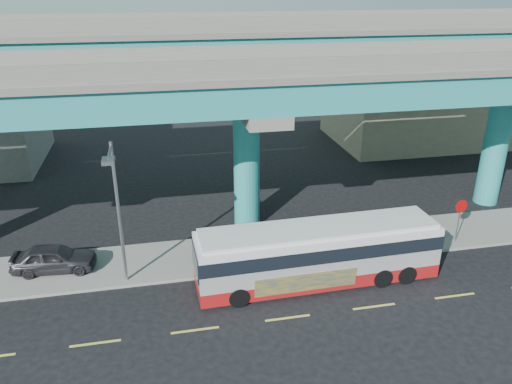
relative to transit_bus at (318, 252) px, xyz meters
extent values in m
plane|color=black|center=(-2.12, -2.17, -1.63)|extent=(120.00, 120.00, 0.00)
cube|color=gray|center=(-2.12, 3.33, -1.56)|extent=(70.00, 4.00, 0.15)
cube|color=#D8C64C|center=(-10.12, -2.47, -1.63)|extent=(2.00, 0.12, 0.01)
cube|color=#D8C64C|center=(-6.12, -2.47, -1.63)|extent=(2.00, 0.12, 0.01)
cube|color=#D8C64C|center=(-2.12, -2.47, -1.63)|extent=(2.00, 0.12, 0.01)
cube|color=#D8C64C|center=(1.88, -2.47, -1.63)|extent=(2.00, 0.12, 0.01)
cube|color=#D8C64C|center=(5.88, -2.47, -1.63)|extent=(2.00, 0.12, 0.01)
cylinder|color=teal|center=(-2.12, 6.83, 2.07)|extent=(1.50, 1.50, 7.40)
cube|color=gray|center=(-2.12, 6.83, 6.07)|extent=(2.00, 12.00, 0.60)
cube|color=gray|center=(-2.12, 10.33, 6.97)|extent=(1.80, 5.00, 1.20)
cylinder|color=teal|center=(13.88, 6.83, 2.07)|extent=(1.50, 1.50, 7.40)
cube|color=gray|center=(13.88, 6.83, 6.07)|extent=(2.00, 12.00, 0.60)
cube|color=gray|center=(13.88, 10.33, 6.97)|extent=(1.80, 5.00, 1.20)
cube|color=teal|center=(-2.12, 3.33, 7.07)|extent=(52.00, 5.00, 1.40)
cube|color=gray|center=(-2.12, 3.33, 7.92)|extent=(52.00, 5.40, 0.30)
cube|color=gray|center=(-2.12, 0.83, 8.47)|extent=(52.00, 0.25, 0.80)
cube|color=gray|center=(-2.12, 5.83, 8.47)|extent=(52.00, 0.25, 0.80)
cube|color=teal|center=(-2.12, 10.33, 8.27)|extent=(52.00, 5.00, 1.40)
cube|color=gray|center=(-2.12, 10.33, 9.12)|extent=(52.00, 5.40, 0.30)
cube|color=gray|center=(-2.12, 7.83, 9.67)|extent=(52.00, 0.25, 0.80)
cube|color=gray|center=(-2.12, 12.83, 9.67)|extent=(52.00, 0.25, 0.80)
cube|color=tan|center=(15.88, 20.83, 1.87)|extent=(14.00, 10.00, 7.00)
cube|color=black|center=(15.88, 15.73, 3.97)|extent=(12.00, 0.25, 1.20)
cube|color=#A21315|center=(-0.01, 0.00, -1.10)|extent=(11.58, 2.72, 0.67)
cube|color=#B6B6BB|center=(-0.01, 0.00, -0.05)|extent=(11.58, 2.72, 1.44)
cube|color=black|center=(-0.01, 0.00, 0.43)|extent=(11.64, 2.77, 0.67)
cube|color=silver|center=(-0.01, 0.00, 0.96)|extent=(11.58, 2.72, 0.38)
cube|color=silver|center=(-0.01, 0.00, 1.25)|extent=(11.17, 2.46, 0.19)
cube|color=black|center=(5.77, 0.14, 0.29)|extent=(0.11, 2.20, 1.15)
cube|color=black|center=(-5.80, -0.13, 0.29)|extent=(0.11, 2.20, 1.15)
cube|color=navy|center=(-0.95, -1.27, -0.75)|extent=(4.80, 0.16, 0.86)
cylinder|color=black|center=(-4.02, -1.20, -1.15)|extent=(0.97, 0.31, 0.96)
cylinder|color=black|center=(-4.07, 1.01, -1.15)|extent=(0.97, 0.31, 0.96)
cylinder|color=black|center=(2.89, -1.04, -1.15)|extent=(0.97, 0.31, 0.96)
cylinder|color=black|center=(2.84, 1.17, -1.15)|extent=(0.97, 0.31, 0.96)
cylinder|color=black|center=(4.14, -1.01, -1.15)|extent=(0.97, 0.31, 0.96)
cylinder|color=black|center=(4.09, 1.20, -1.15)|extent=(0.97, 0.31, 0.96)
imported|color=#2D2D32|center=(-12.48, 3.43, -0.80)|extent=(2.25, 4.26, 1.36)
cylinder|color=gray|center=(-9.00, 1.83, 1.99)|extent=(0.16, 0.16, 6.94)
cylinder|color=gray|center=(-9.00, 0.89, 5.27)|extent=(0.12, 1.87, 0.12)
cube|color=gray|center=(-9.00, -0.05, 5.22)|extent=(0.50, 0.70, 0.18)
cylinder|color=gray|center=(8.67, 2.03, -0.38)|extent=(0.06, 0.06, 2.20)
cylinder|color=#B20A0A|center=(8.67, 2.00, 0.67)|extent=(0.76, 0.10, 0.76)
camera|label=1|loc=(-7.10, -19.53, 11.77)|focal=35.00mm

